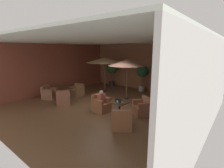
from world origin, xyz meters
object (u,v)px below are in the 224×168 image
object	(u,v)px
cafe_table_mid_center	(64,91)
potted_tree_mid_left	(157,71)
armchair_front_left_north	(121,121)
armchair_front_left_east	(142,108)
armchair_mid_center_east	(64,99)
armchair_mid_center_south	(77,91)
patio_umbrella_tall_red	(104,60)
armchair_front_right_south	(195,99)
armchair_front_right_east	(191,107)
patio_umbrella_center_beige	(127,63)
cafe_table_front_left	(120,106)
patron_by_window	(161,94)
iced_drink_cup	(117,101)
armchair_front_right_west	(165,96)
potted_tree_left_corner	(142,74)
armchair_front_left_south	(101,105)
armchair_mid_center_north	(49,94)
patron_blue_shirt	(101,97)
armchair_front_right_north	(160,102)
potted_tree_mid_right	(111,69)
open_laptop	(119,101)
cafe_table_front_right	(178,97)

from	to	relation	value
cafe_table_mid_center	potted_tree_mid_left	size ratio (longest dim) A/B	0.33
armchair_front_left_north	armchair_front_left_east	world-z (taller)	armchair_front_left_north
armchair_mid_center_east	armchair_mid_center_south	size ratio (longest dim) A/B	1.25
patio_umbrella_tall_red	potted_tree_mid_left	world-z (taller)	patio_umbrella_tall_red
armchair_front_left_north	armchair_front_right_south	xyz separation A→B (m)	(1.62, 4.78, 0.03)
armchair_front_right_east	patio_umbrella_center_beige	world-z (taller)	patio_umbrella_center_beige
patio_umbrella_tall_red	cafe_table_front_left	bearing A→B (deg)	-40.82
patron_by_window	iced_drink_cup	distance (m)	2.63
armchair_front_right_south	armchair_front_right_west	size ratio (longest dim) A/B	1.04
cafe_table_mid_center	patio_umbrella_tall_red	distance (m)	3.57
armchair_mid_center_east	potted_tree_left_corner	xyz separation A→B (m)	(1.88, 5.51, 0.97)
armchair_front_left_north	patio_umbrella_center_beige	distance (m)	4.42
armchair_front_left_south	patio_umbrella_center_beige	world-z (taller)	patio_umbrella_center_beige
armchair_mid_center_north	armchair_mid_center_east	distance (m)	1.76
armchair_front_right_south	armchair_mid_center_east	xyz separation A→B (m)	(-5.76, -4.48, -0.03)
armchair_mid_center_north	potted_tree_mid_left	xyz separation A→B (m)	(4.88, 5.01, 1.29)
potted_tree_left_corner	patron_blue_shirt	distance (m)	4.99
patio_umbrella_tall_red	potted_tree_left_corner	bearing A→B (deg)	40.78
cafe_table_front_left	armchair_front_right_north	distance (m)	2.48
armchair_mid_center_north	armchair_mid_center_south	world-z (taller)	armchair_mid_center_south
armchair_mid_center_east	patron_by_window	bearing A→B (deg)	32.94
patio_umbrella_tall_red	armchair_front_right_east	bearing A→B (deg)	-6.55
armchair_mid_center_east	potted_tree_mid_right	world-z (taller)	potted_tree_mid_right
cafe_table_front_left	potted_tree_mid_right	bearing A→B (deg)	131.99
armchair_front_left_east	armchair_mid_center_north	distance (m)	5.98
armchair_front_left_south	armchair_front_right_north	bearing A→B (deg)	46.78
armchair_front_right_east	open_laptop	xyz separation A→B (m)	(-2.48, -2.47, 0.42)
armchair_mid_center_south	iced_drink_cup	distance (m)	4.48
cafe_table_mid_center	iced_drink_cup	size ratio (longest dim) A/B	6.63
potted_tree_mid_right	cafe_table_mid_center	bearing A→B (deg)	-89.84
patron_blue_shirt	patio_umbrella_center_beige	bearing A→B (deg)	94.68
patio_umbrella_center_beige	potted_tree_mid_right	bearing A→B (deg)	143.19
armchair_front_right_west	patio_umbrella_center_beige	world-z (taller)	patio_umbrella_center_beige
armchair_front_right_west	patio_umbrella_center_beige	bearing A→B (deg)	-152.27
armchair_mid_center_east	patio_umbrella_tall_red	bearing A→B (deg)	93.16
cafe_table_front_right	armchair_front_right_south	bearing A→B (deg)	49.33
potted_tree_left_corner	potted_tree_mid_left	distance (m)	1.34
armchair_front_left_east	potted_tree_mid_left	size ratio (longest dim) A/B	0.47
cafe_table_front_right	patron_blue_shirt	xyz separation A→B (m)	(-2.75, -3.09, 0.20)
cafe_table_front_right	armchair_front_right_west	bearing A→B (deg)	151.25
potted_tree_mid_right	patron_blue_shirt	world-z (taller)	potted_tree_mid_right
armchair_mid_center_east	open_laptop	size ratio (longest dim) A/B	3.05
armchair_front_right_south	patio_umbrella_center_beige	world-z (taller)	patio_umbrella_center_beige
open_laptop	potted_tree_mid_left	bearing A→B (deg)	93.50
iced_drink_cup	patron_by_window	bearing A→B (deg)	66.36
patio_umbrella_center_beige	potted_tree_mid_right	xyz separation A→B (m)	(-2.95, 2.21, -0.83)
patio_umbrella_tall_red	patron_by_window	size ratio (longest dim) A/B	3.95
armchair_front_left_south	armchair_mid_center_east	world-z (taller)	armchair_mid_center_east
armchair_mid_center_south	patio_umbrella_center_beige	bearing A→B (deg)	25.10
armchair_front_right_north	patron_blue_shirt	size ratio (longest dim) A/B	1.78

